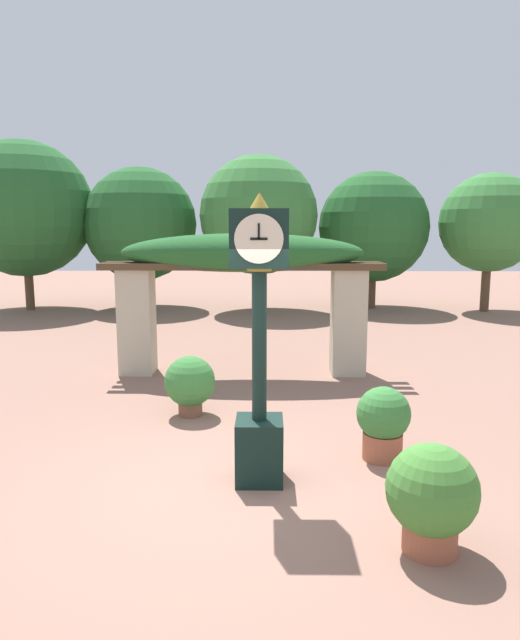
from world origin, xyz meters
TOP-DOWN VIEW (x-y plane):
  - ground_plane at (0.00, 0.00)m, footprint 60.00×60.00m
  - pedestal_clock at (0.38, 0.19)m, footprint 0.58×0.63m
  - pergola at (0.00, 4.77)m, footprint 5.13×1.21m
  - potted_plant_near_left at (-0.65, 2.34)m, footprint 0.74×0.74m
  - potted_plant_near_right at (1.84, -1.17)m, footprint 0.77×0.77m
  - potted_plant_far_left at (1.83, 0.79)m, footprint 0.63×0.63m
  - tree_line at (-1.43, 13.18)m, footprint 18.69×4.60m

SIDE VIEW (x-z plane):
  - ground_plane at x=0.00m, z-range 0.00..0.00m
  - potted_plant_far_left at x=1.83m, z-range 0.03..0.91m
  - potted_plant_near_left at x=-0.65m, z-range 0.04..0.92m
  - potted_plant_near_right at x=1.84m, z-range 0.04..0.98m
  - pedestal_clock at x=0.38m, z-range 0.05..3.10m
  - pergola at x=0.00m, z-range 0.60..3.20m
  - tree_line at x=-1.43m, z-range 0.26..5.73m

